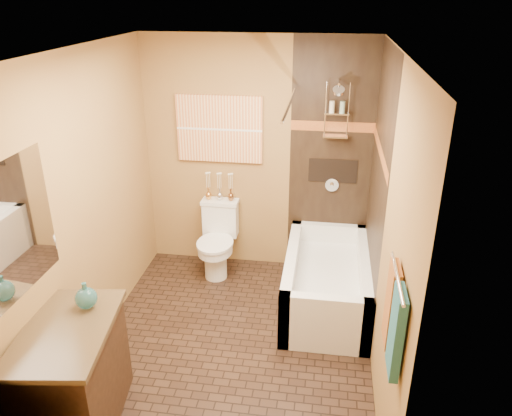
% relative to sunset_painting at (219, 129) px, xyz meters
% --- Properties ---
extents(floor, '(3.00, 3.00, 0.00)m').
position_rel_sunset_painting_xyz_m(floor, '(0.39, -1.48, -1.55)').
color(floor, black).
rests_on(floor, ground).
extents(wall_left, '(0.02, 3.00, 2.50)m').
position_rel_sunset_painting_xyz_m(wall_left, '(-0.81, -1.48, -0.30)').
color(wall_left, olive).
rests_on(wall_left, floor).
extents(wall_right, '(0.02, 3.00, 2.50)m').
position_rel_sunset_painting_xyz_m(wall_right, '(1.59, -1.48, -0.30)').
color(wall_right, olive).
rests_on(wall_right, floor).
extents(wall_back, '(2.40, 0.02, 2.50)m').
position_rel_sunset_painting_xyz_m(wall_back, '(0.39, 0.02, -0.30)').
color(wall_back, olive).
rests_on(wall_back, floor).
extents(wall_front, '(2.40, 0.02, 2.50)m').
position_rel_sunset_painting_xyz_m(wall_front, '(0.39, -2.98, -0.30)').
color(wall_front, olive).
rests_on(wall_front, floor).
extents(ceiling, '(3.00, 3.00, 0.00)m').
position_rel_sunset_painting_xyz_m(ceiling, '(0.39, -1.48, 0.95)').
color(ceiling, silver).
rests_on(ceiling, wall_back).
extents(alcove_tile_back, '(0.85, 0.01, 2.50)m').
position_rel_sunset_painting_xyz_m(alcove_tile_back, '(1.16, 0.01, -0.30)').
color(alcove_tile_back, black).
rests_on(alcove_tile_back, wall_back).
extents(alcove_tile_right, '(0.01, 1.50, 2.50)m').
position_rel_sunset_painting_xyz_m(alcove_tile_right, '(1.58, -0.73, -0.30)').
color(alcove_tile_right, black).
rests_on(alcove_tile_right, wall_right).
extents(mosaic_band_back, '(0.85, 0.01, 0.10)m').
position_rel_sunset_painting_xyz_m(mosaic_band_back, '(1.16, 0.00, 0.07)').
color(mosaic_band_back, maroon).
rests_on(mosaic_band_back, alcove_tile_back).
extents(mosaic_band_right, '(0.01, 1.50, 0.10)m').
position_rel_sunset_painting_xyz_m(mosaic_band_right, '(1.57, -0.73, 0.07)').
color(mosaic_band_right, maroon).
rests_on(mosaic_band_right, alcove_tile_right).
extents(alcove_niche, '(0.50, 0.01, 0.25)m').
position_rel_sunset_painting_xyz_m(alcove_niche, '(1.19, 0.01, -0.40)').
color(alcove_niche, black).
rests_on(alcove_niche, alcove_tile_back).
extents(shower_fixtures, '(0.24, 0.33, 1.16)m').
position_rel_sunset_painting_xyz_m(shower_fixtures, '(1.19, -0.10, 0.12)').
color(shower_fixtures, silver).
rests_on(shower_fixtures, floor).
extents(curtain_rod, '(0.03, 1.55, 0.03)m').
position_rel_sunset_painting_xyz_m(curtain_rod, '(0.79, -0.73, 0.47)').
color(curtain_rod, silver).
rests_on(curtain_rod, wall_back).
extents(towel_bar, '(0.02, 0.55, 0.02)m').
position_rel_sunset_painting_xyz_m(towel_bar, '(1.54, -2.53, -0.10)').
color(towel_bar, silver).
rests_on(towel_bar, wall_right).
extents(towel_teal, '(0.05, 0.22, 0.52)m').
position_rel_sunset_painting_xyz_m(towel_teal, '(1.55, -2.66, -0.37)').
color(towel_teal, '#20536B').
rests_on(towel_teal, towel_bar).
extents(towel_rust, '(0.05, 0.22, 0.52)m').
position_rel_sunset_painting_xyz_m(towel_rust, '(1.55, -2.40, -0.37)').
color(towel_rust, brown).
rests_on(towel_rust, towel_bar).
extents(sunset_painting, '(0.90, 0.04, 0.70)m').
position_rel_sunset_painting_xyz_m(sunset_painting, '(0.00, 0.00, 0.00)').
color(sunset_painting, '#D66532').
rests_on(sunset_painting, wall_back).
extents(vanity_mirror, '(0.01, 1.00, 0.90)m').
position_rel_sunset_painting_xyz_m(vanity_mirror, '(-0.80, -2.48, -0.05)').
color(vanity_mirror, white).
rests_on(vanity_mirror, wall_left).
extents(bathtub, '(0.80, 1.50, 0.55)m').
position_rel_sunset_painting_xyz_m(bathtub, '(1.19, -0.73, -1.33)').
color(bathtub, white).
rests_on(bathtub, floor).
extents(toilet, '(0.40, 0.59, 0.78)m').
position_rel_sunset_painting_xyz_m(toilet, '(0.00, -0.26, -1.15)').
color(toilet, white).
rests_on(toilet, floor).
extents(vanity, '(0.70, 1.01, 0.83)m').
position_rel_sunset_painting_xyz_m(vanity, '(-0.54, -2.48, -1.13)').
color(vanity, black).
rests_on(vanity, floor).
extents(teal_bottle, '(0.16, 0.16, 0.24)m').
position_rel_sunset_painting_xyz_m(teal_bottle, '(-0.49, -2.23, -0.62)').
color(teal_bottle, '#226267').
rests_on(teal_bottle, vanity).
extents(bud_vases, '(0.31, 0.07, 0.31)m').
position_rel_sunset_painting_xyz_m(bud_vases, '(0.00, -0.09, -0.60)').
color(bud_vases, gold).
rests_on(bud_vases, toilet).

